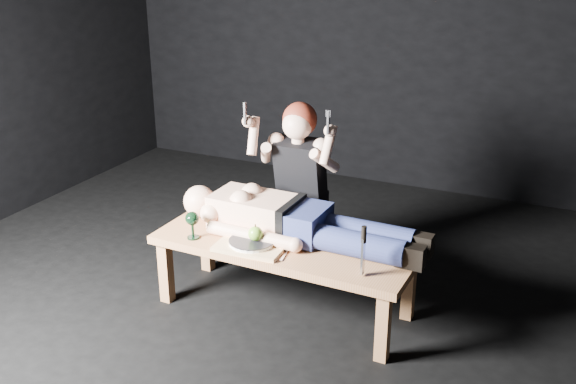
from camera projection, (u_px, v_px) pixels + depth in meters
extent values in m
plane|color=black|center=(257.00, 310.00, 4.04)|extent=(5.00, 5.00, 0.00)
plane|color=black|center=(389.00, 15.00, 5.61)|extent=(5.00, 0.00, 5.00)
cube|color=#A37246|center=(285.00, 276.00, 3.98)|extent=(1.57, 0.62, 0.45)
cube|color=tan|center=(252.00, 245.00, 3.83)|extent=(0.41, 0.30, 0.02)
cylinder|color=white|center=(252.00, 242.00, 3.82)|extent=(0.28, 0.28, 0.02)
sphere|color=#65AB2D|center=(255.00, 234.00, 3.80)|extent=(0.09, 0.09, 0.09)
cube|color=#B2B2B7|center=(222.00, 240.00, 3.91)|extent=(0.02, 0.17, 0.01)
cube|color=#B2B2B7|center=(285.00, 255.00, 3.74)|extent=(0.04, 0.17, 0.01)
cube|color=#B2B2B7|center=(276.00, 247.00, 3.83)|extent=(0.15, 0.10, 0.01)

